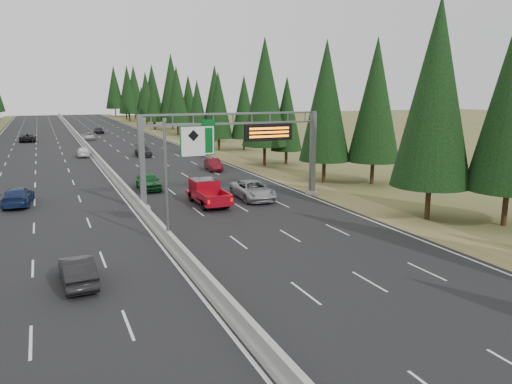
{
  "coord_description": "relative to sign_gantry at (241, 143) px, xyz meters",
  "views": [
    {
      "loc": [
        -6.96,
        -5.51,
        9.77
      ],
      "look_at": [
        3.99,
        20.0,
        4.09
      ],
      "focal_mm": 35.0,
      "sensor_mm": 36.0,
      "label": 1
    }
  ],
  "objects": [
    {
      "name": "car_onc_near",
      "position": [
        -14.75,
        -14.84,
        -4.46
      ],
      "size": [
        1.76,
        4.5,
        1.46
      ],
      "primitive_type": "imported",
      "rotation": [
        0.0,
        0.0,
        3.19
      ],
      "color": "black",
      "rests_on": "road"
    },
    {
      "name": "car_ahead_dkred",
      "position": [
        3.28,
        17.52,
        -4.48
      ],
      "size": [
        1.91,
        4.44,
        1.42
      ],
      "primitive_type": "imported",
      "rotation": [
        0.0,
        0.0,
        -0.09
      ],
      "color": "#560C14",
      "rests_on": "road"
    },
    {
      "name": "car_ahead_dkgrey",
      "position": [
        -2.09,
        34.54,
        -4.43
      ],
      "size": [
        2.45,
        5.33,
        1.51
      ],
      "primitive_type": "imported",
      "rotation": [
        0.0,
        0.0,
        -0.07
      ],
      "color": "black",
      "rests_on": "road"
    },
    {
      "name": "car_ahead_white",
      "position": [
        -7.42,
        64.3,
        -4.5
      ],
      "size": [
        2.34,
        4.98,
        1.38
      ],
      "primitive_type": "imported",
      "rotation": [
        0.0,
        0.0,
        0.01
      ],
      "color": "#B1B1B1",
      "rests_on": "road"
    },
    {
      "name": "red_pickup",
      "position": [
        -3.11,
        0.3,
        -4.04
      ],
      "size": [
        2.28,
        6.38,
        2.08
      ],
      "color": "black",
      "rests_on": "road"
    },
    {
      "name": "road",
      "position": [
        -8.92,
        45.12,
        -5.23
      ],
      "size": [
        32.0,
        260.0,
        0.08
      ],
      "primitive_type": "cube",
      "color": "black",
      "rests_on": "ground"
    },
    {
      "name": "hov_sign_pole",
      "position": [
        -8.33,
        -9.92,
        -0.54
      ],
      "size": [
        2.8,
        0.5,
        8.0
      ],
      "color": "slate",
      "rests_on": "road"
    },
    {
      "name": "silver_minivan",
      "position": [
        1.3,
        0.31,
        -4.36
      ],
      "size": [
        2.94,
        6.07,
        1.66
      ],
      "primitive_type": "imported",
      "rotation": [
        0.0,
        0.0,
        -0.03
      ],
      "color": "#9E9EA2",
      "rests_on": "road"
    },
    {
      "name": "car_onc_far",
      "position": [
        -18.37,
        64.84,
        -4.36
      ],
      "size": [
        2.96,
        6.05,
        1.66
      ],
      "primitive_type": "imported",
      "rotation": [
        0.0,
        0.0,
        3.11
      ],
      "color": "black",
      "rests_on": "road"
    },
    {
      "name": "car_ahead_green",
      "position": [
        -6.5,
        8.57,
        -4.36
      ],
      "size": [
        1.96,
        4.86,
        1.66
      ],
      "primitive_type": "imported",
      "rotation": [
        0.0,
        0.0,
        -0.0
      ],
      "color": "#155D26",
      "rests_on": "road"
    },
    {
      "name": "car_onc_white",
      "position": [
        -10.42,
        37.33,
        -4.45
      ],
      "size": [
        1.86,
        4.39,
        1.48
      ],
      "primitive_type": "imported",
      "rotation": [
        0.0,
        0.0,
        3.12
      ],
      "color": "white",
      "rests_on": "road"
    },
    {
      "name": "tree_row_right",
      "position": [
        12.95,
        38.72,
        4.22
      ],
      "size": [
        11.83,
        240.87,
        18.98
      ],
      "color": "black",
      "rests_on": "ground"
    },
    {
      "name": "sign_gantry",
      "position": [
        0.0,
        0.0,
        0.0
      ],
      "size": [
        16.75,
        0.98,
        7.8
      ],
      "color": "slate",
      "rests_on": "road"
    },
    {
      "name": "shoulder_right",
      "position": [
        8.88,
        45.12,
        -5.24
      ],
      "size": [
        3.6,
        260.0,
        0.06
      ],
      "primitive_type": "cube",
      "color": "olive",
      "rests_on": "ground"
    },
    {
      "name": "median_barrier",
      "position": [
        -8.92,
        45.12,
        -4.85
      ],
      "size": [
        0.7,
        260.0,
        0.85
      ],
      "color": "gray",
      "rests_on": "road"
    },
    {
      "name": "car_ahead_far",
      "position": [
        -3.78,
        78.61,
        -4.49
      ],
      "size": [
        2.03,
        4.26,
        1.4
      ],
      "primitive_type": "imported",
      "rotation": [
        0.0,
        0.0,
        0.09
      ],
      "color": "black",
      "rests_on": "road"
    },
    {
      "name": "car_onc_blue",
      "position": [
        -18.18,
        6.02,
        -4.41
      ],
      "size": [
        2.73,
        5.59,
        1.56
      ],
      "primitive_type": "imported",
      "rotation": [
        0.0,
        0.0,
        3.04
      ],
      "color": "navy",
      "rests_on": "road"
    }
  ]
}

